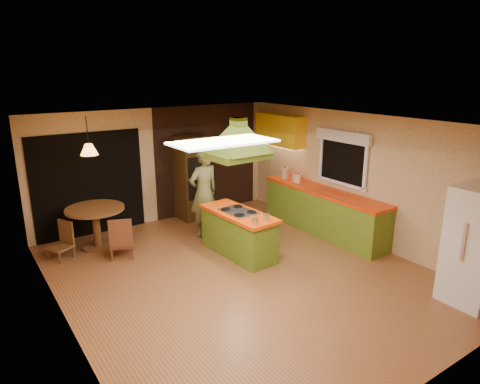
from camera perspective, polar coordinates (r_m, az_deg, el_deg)
ground at (r=7.26m, az=0.29°, el=-10.84°), size 6.50×6.50×0.00m
room_walls at (r=6.78m, az=0.30°, el=-1.39°), size 5.50×6.50×6.50m
ceiling_plane at (r=6.52m, az=0.32°, el=9.14°), size 6.50×6.50×0.00m
brick_panel at (r=10.08m, az=-4.36°, el=4.39°), size 2.64×0.03×2.50m
nook_opening at (r=9.10m, az=-19.45°, el=0.92°), size 2.20×0.03×2.10m
right_counter at (r=8.98m, az=11.02°, el=-2.54°), size 0.62×3.05×0.92m
upper_cabinets at (r=9.87m, az=5.33°, el=8.25°), size 0.34×1.40×0.70m
window_right at (r=8.70m, az=13.56°, el=5.62°), size 0.12×1.35×1.06m
fluor_panel at (r=4.93m, az=-2.23°, el=6.68°), size 1.20×0.60×0.03m
kitchen_island at (r=7.82m, az=-0.19°, el=-5.46°), size 0.74×1.65×0.83m
range_hood at (r=7.34m, az=-0.20°, el=7.98°), size 1.02×0.75×0.79m
man at (r=8.57m, az=-4.85°, el=-0.09°), size 0.70×0.49×1.81m
refrigerator at (r=6.98m, az=28.99°, el=-6.34°), size 0.72×0.69×1.73m
wall_oven at (r=9.63m, az=-6.46°, el=1.90°), size 0.65×0.63×1.88m
dining_table at (r=8.48m, az=-18.66°, el=-3.50°), size 1.08×1.08×0.80m
chair_left at (r=8.33m, az=-22.95°, el=-6.01°), size 0.50×0.50×0.67m
chair_near at (r=8.02m, az=-15.51°, el=-5.72°), size 0.55×0.55×0.77m
pendant_lamp at (r=8.15m, az=-19.49°, el=5.37°), size 0.32×0.32×0.20m
canister_large at (r=9.62m, az=6.00°, el=2.49°), size 0.21×0.21×0.24m
canister_medium at (r=9.31m, az=7.72°, el=1.80°), size 0.13×0.13×0.18m
canister_small at (r=9.39m, az=7.30°, el=1.89°), size 0.15×0.15×0.17m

